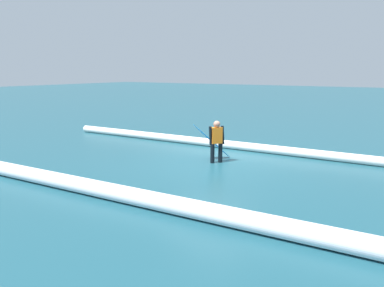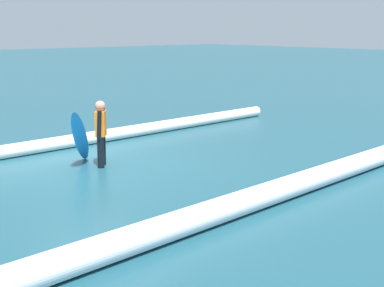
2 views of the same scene
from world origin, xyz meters
TOP-DOWN VIEW (x-y plane):
  - ground_plane at (0.00, 0.00)m, footprint 121.99×121.99m
  - surfer at (-0.17, 0.12)m, footprint 0.37×0.49m
  - surfboard at (0.16, -0.17)m, footprint 1.10×1.29m
  - wave_crest_foreground at (0.11, -1.99)m, footprint 16.07×1.25m
  - wave_crest_midground at (0.58, 4.40)m, footprint 16.72×1.64m

SIDE VIEW (x-z plane):
  - ground_plane at x=0.00m, z-range 0.00..0.00m
  - wave_crest_foreground at x=0.11m, z-range 0.00..0.32m
  - wave_crest_midground at x=0.58m, z-range 0.00..0.39m
  - surfboard at x=0.16m, z-range -0.01..1.28m
  - surfer at x=-0.17m, z-range 0.08..1.49m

